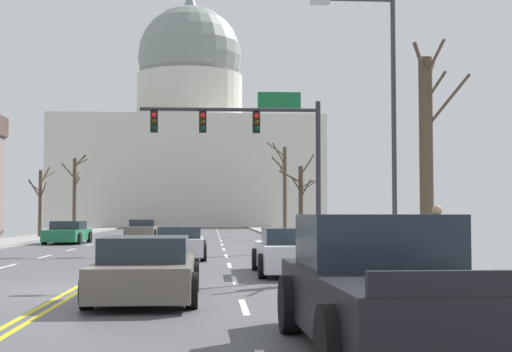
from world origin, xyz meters
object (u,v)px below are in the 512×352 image
(sedan_near_02, at_px, (146,270))
(sedan_oncoming_01, at_px, (142,229))
(sedan_near_01, at_px, (293,252))
(pedestrian_00, at_px, (437,241))
(pickup_truck_near_03, at_px, (388,291))
(sedan_oncoming_00, at_px, (68,233))
(signal_gantry, at_px, (254,135))
(sedan_near_00, at_px, (180,244))
(street_lamp_right, at_px, (382,104))

(sedan_near_02, xyz_separation_m, sedan_oncoming_01, (-3.38, 35.24, 0.01))
(sedan_near_01, relative_size, pedestrian_00, 2.63)
(pickup_truck_near_03, bearing_deg, sedan_oncoming_00, 107.35)
(sedan_near_02, bearing_deg, signal_gantry, 79.79)
(sedan_near_01, bearing_deg, pedestrian_00, -61.65)
(signal_gantry, height_order, sedan_near_01, signal_gantry)
(signal_gantry, height_order, pedestrian_00, signal_gantry)
(sedan_near_01, xyz_separation_m, sedan_near_02, (-3.51, -5.75, -0.02))
(sedan_near_02, bearing_deg, sedan_oncoming_00, 104.03)
(pickup_truck_near_03, relative_size, sedan_oncoming_01, 1.24)
(signal_gantry, xyz_separation_m, pickup_truck_near_03, (0.26, -22.87, -4.36))
(sedan_near_01, bearing_deg, sedan_near_00, 116.92)
(signal_gantry, distance_m, pickup_truck_near_03, 23.28)
(signal_gantry, height_order, street_lamp_right, street_lamp_right)
(sedan_near_01, xyz_separation_m, pickup_truck_near_03, (-0.12, -11.23, 0.14))
(sedan_oncoming_01, relative_size, pedestrian_00, 2.55)
(street_lamp_right, relative_size, pedestrian_00, 4.66)
(sedan_near_01, bearing_deg, signal_gantry, 91.88)
(sedan_oncoming_01, bearing_deg, sedan_near_01, -76.84)
(sedan_near_00, distance_m, sedan_oncoming_00, 15.84)
(pedestrian_00, bearing_deg, sedan_near_01, 118.35)
(street_lamp_right, xyz_separation_m, sedan_oncoming_00, (-12.89, 20.25, -4.27))
(sedan_near_02, height_order, pedestrian_00, pedestrian_00)
(signal_gantry, relative_size, sedan_oncoming_01, 1.83)
(signal_gantry, distance_m, sedan_near_00, 7.35)
(sedan_oncoming_01, bearing_deg, sedan_near_02, -84.52)
(sedan_oncoming_00, xyz_separation_m, pedestrian_00, (12.74, -25.72, 0.50))
(sedan_oncoming_01, xyz_separation_m, pedestrian_00, (9.43, -34.20, 0.50))
(sedan_near_01, xyz_separation_m, pedestrian_00, (2.54, -4.71, 0.49))
(sedan_near_00, relative_size, sedan_oncoming_01, 0.98)
(pickup_truck_near_03, bearing_deg, sedan_near_01, 89.36)
(signal_gantry, xyz_separation_m, street_lamp_right, (3.08, -10.88, -0.24))
(signal_gantry, distance_m, street_lamp_right, 11.31)
(sedan_near_02, height_order, pickup_truck_near_03, pickup_truck_near_03)
(street_lamp_right, relative_size, sedan_near_01, 1.77)
(sedan_oncoming_00, distance_m, sedan_oncoming_01, 9.11)
(pickup_truck_near_03, bearing_deg, pedestrian_00, 67.76)
(sedan_near_00, xyz_separation_m, sedan_oncoming_00, (-6.80, 14.31, 0.02))
(sedan_near_02, xyz_separation_m, pedestrian_00, (6.05, 1.04, 0.51))
(sedan_near_02, xyz_separation_m, sedan_oncoming_00, (-6.69, 26.76, 0.01))
(sedan_near_02, bearing_deg, sedan_oncoming_01, 95.48)
(sedan_near_00, height_order, pickup_truck_near_03, pickup_truck_near_03)
(pickup_truck_near_03, relative_size, sedan_oncoming_00, 1.19)
(sedan_oncoming_01, distance_m, pedestrian_00, 35.48)
(sedan_near_00, bearing_deg, pickup_truck_near_03, -79.64)
(signal_gantry, height_order, sedan_near_02, signal_gantry)
(street_lamp_right, distance_m, sedan_oncoming_00, 24.38)
(signal_gantry, distance_m, sedan_near_02, 18.23)
(signal_gantry, bearing_deg, pickup_truck_near_03, -89.36)
(signal_gantry, relative_size, sedan_oncoming_00, 1.75)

